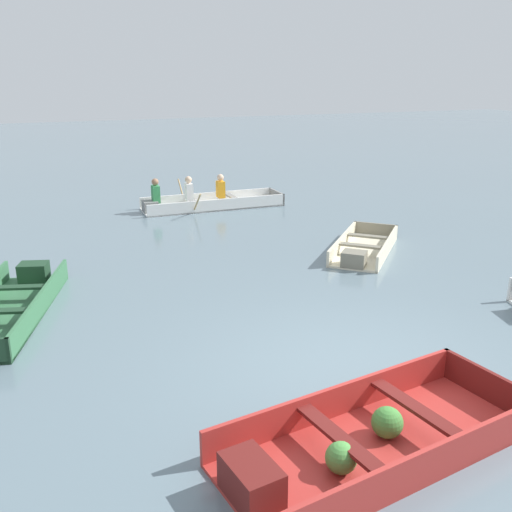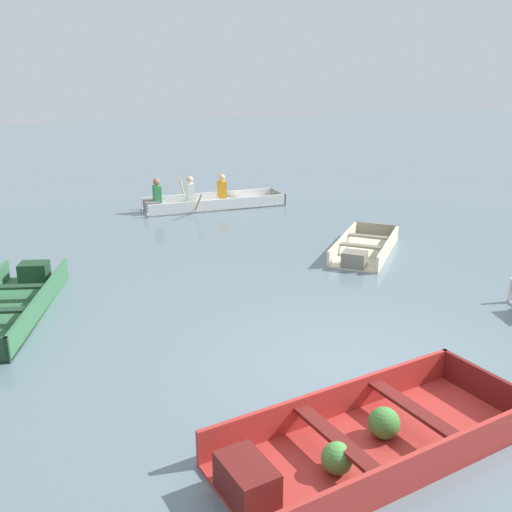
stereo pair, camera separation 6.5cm
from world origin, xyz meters
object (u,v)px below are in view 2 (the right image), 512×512
(skiff_cream_mid_moored, at_px, (364,249))
(rowboat_white_with_crew, at_px, (206,201))
(dinghy_red_foreground, at_px, (363,442))
(skiff_green_near_moored, at_px, (11,303))

(skiff_cream_mid_moored, relative_size, rowboat_white_with_crew, 0.64)
(dinghy_red_foreground, height_order, rowboat_white_with_crew, rowboat_white_with_crew)
(skiff_cream_mid_moored, bearing_deg, rowboat_white_with_crew, 109.24)
(dinghy_red_foreground, relative_size, skiff_green_near_moored, 1.01)
(skiff_green_near_moored, distance_m, skiff_cream_mid_moored, 6.55)
(skiff_green_near_moored, xyz_separation_m, rowboat_white_with_crew, (4.77, 5.53, 0.07))
(skiff_green_near_moored, distance_m, rowboat_white_with_crew, 7.30)
(dinghy_red_foreground, relative_size, skiff_cream_mid_moored, 1.38)
(dinghy_red_foreground, distance_m, rowboat_white_with_crew, 10.60)
(dinghy_red_foreground, height_order, skiff_cream_mid_moored, dinghy_red_foreground)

